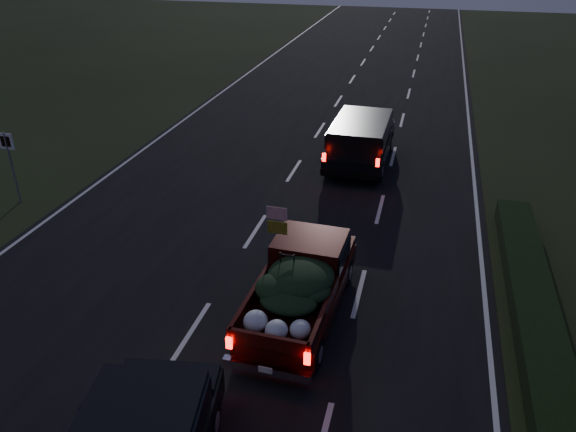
% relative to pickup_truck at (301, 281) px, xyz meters
% --- Properties ---
extents(ground, '(120.00, 120.00, 0.00)m').
position_rel_pickup_truck_xyz_m(ground, '(-2.31, -1.34, -0.94)').
color(ground, black).
rests_on(ground, ground).
extents(road_asphalt, '(14.00, 120.00, 0.02)m').
position_rel_pickup_truck_xyz_m(road_asphalt, '(-2.31, -1.34, -0.93)').
color(road_asphalt, black).
rests_on(road_asphalt, ground).
extents(hedge_row, '(1.00, 10.00, 0.60)m').
position_rel_pickup_truck_xyz_m(hedge_row, '(5.49, 1.66, -0.64)').
color(hedge_row, black).
rests_on(hedge_row, ground).
extents(route_sign, '(0.55, 0.08, 2.50)m').
position_rel_pickup_truck_xyz_m(route_sign, '(-10.81, 3.66, 0.72)').
color(route_sign, gray).
rests_on(route_sign, ground).
extents(pickup_truck, '(2.02, 4.86, 2.51)m').
position_rel_pickup_truck_xyz_m(pickup_truck, '(0.00, 0.00, 0.00)').
color(pickup_truck, '#380B07').
rests_on(pickup_truck, ground).
extents(lead_suv, '(2.21, 5.17, 1.48)m').
position_rel_pickup_truck_xyz_m(lead_suv, '(0.03, 10.08, 0.18)').
color(lead_suv, black).
rests_on(lead_suv, ground).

